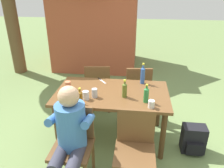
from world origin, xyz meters
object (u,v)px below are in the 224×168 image
object	(u,v)px
cup_white	(151,104)
cup_steel	(95,93)
dining_table	(112,98)
cup_glass	(86,95)
bottle_olive	(125,90)
chair_far_left	(98,85)
backpack_by_near_side	(193,139)
person_in_white_shirt	(69,134)
cup_terracotta	(68,85)
bottle_blue	(143,75)
chair_near_left	(74,140)
table_knife	(101,80)
chair_far_right	(138,87)
bottle_amber	(80,97)
brick_kiosk	(96,14)
chair_near_right	(135,145)
bottle_green	(146,94)

from	to	relation	value
cup_white	cup_steel	bearing A→B (deg)	165.91
dining_table	cup_glass	xyz separation A→B (m)	(-0.31, -0.24, 0.15)
bottle_olive	cup_glass	world-z (taller)	bottle_olive
dining_table	chair_far_left	size ratio (longest dim) A/B	1.77
chair_far_left	backpack_by_near_side	bearing A→B (deg)	-32.48
person_in_white_shirt	cup_glass	distance (m)	0.64
dining_table	cup_white	xyz separation A→B (m)	(0.52, -0.36, 0.14)
cup_terracotta	bottle_blue	bearing A→B (deg)	15.16
chair_near_left	backpack_by_near_side	bearing A→B (deg)	21.24
person_in_white_shirt	cup_terracotta	distance (m)	0.98
table_knife	bottle_blue	bearing A→B (deg)	-2.37
bottle_blue	table_knife	distance (m)	0.64
chair_far_right	bottle_olive	size ratio (longest dim) A/B	3.56
bottle_amber	chair_far_right	bearing A→B (deg)	58.36
dining_table	cup_terracotta	xyz separation A→B (m)	(-0.64, 0.06, 0.14)
cup_steel	backpack_by_near_side	size ratio (longest dim) A/B	0.31
bottle_amber	cup_steel	xyz separation A→B (m)	(0.14, 0.21, -0.04)
bottle_amber	brick_kiosk	bearing A→B (deg)	97.27
chair_far_right	backpack_by_near_side	world-z (taller)	chair_far_right
dining_table	person_in_white_shirt	distance (m)	0.93
bottle_blue	table_knife	world-z (taller)	bottle_blue
brick_kiosk	person_in_white_shirt	bearing A→B (deg)	-83.62
person_in_white_shirt	cup_terracotta	size ratio (longest dim) A/B	12.53
chair_near_left	cup_steel	size ratio (longest dim) A/B	7.30
bottle_blue	cup_white	size ratio (longest dim) A/B	3.34
table_knife	brick_kiosk	distance (m)	2.99
cup_terracotta	backpack_by_near_side	xyz separation A→B (m)	(1.77, -0.24, -0.61)
person_in_white_shirt	backpack_by_near_side	xyz separation A→B (m)	(1.48, 0.68, -0.47)
cup_white	chair_far_left	bearing A→B (deg)	127.58
chair_near_right	bottle_blue	bearing A→B (deg)	86.58
bottle_blue	cup_terracotta	distance (m)	1.09
chair_far_left	cup_glass	bearing A→B (deg)	-88.34
bottle_blue	cup_terracotta	world-z (taller)	bottle_blue
dining_table	bottle_green	distance (m)	0.54
chair_far_left	brick_kiosk	bearing A→B (deg)	100.68
cup_steel	backpack_by_near_side	world-z (taller)	cup_steel
bottle_olive	backpack_by_near_side	bearing A→B (deg)	-3.43
chair_near_left	table_knife	size ratio (longest dim) A/B	4.28
chair_far_right	cup_steel	xyz separation A→B (m)	(-0.56, -0.93, 0.32)
chair_near_left	chair_far_left	world-z (taller)	same
bottle_blue	backpack_by_near_side	bearing A→B (deg)	-36.14
chair_near_left	chair_far_left	bearing A→B (deg)	89.69
chair_far_left	bottle_olive	xyz separation A→B (m)	(0.52, -0.88, 0.36)
cup_steel	cup_terracotta	bearing A→B (deg)	151.59
chair_far_right	chair_near_right	size ratio (longest dim) A/B	1.00
chair_near_right	brick_kiosk	size ratio (longest dim) A/B	0.33
chair_near_left	cup_steel	bearing A→B (deg)	76.48
chair_near_left	cup_steel	distance (m)	0.67
person_in_white_shirt	backpack_by_near_side	world-z (taller)	person_in_white_shirt
chair_far_right	chair_near_right	distance (m)	1.51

